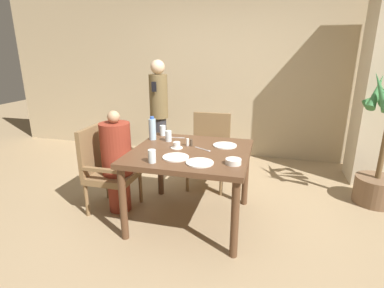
{
  "coord_description": "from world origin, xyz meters",
  "views": [
    {
      "loc": [
        0.73,
        -2.7,
        1.71
      ],
      "look_at": [
        0.0,
        0.05,
        0.82
      ],
      "focal_mm": 28.0,
      "sensor_mm": 36.0,
      "label": 1
    }
  ],
  "objects_px": {
    "standing_host": "(159,110)",
    "glass_tall_near": "(163,130)",
    "bowl_small": "(233,162)",
    "chair_left_side": "(106,167)",
    "plate_main_right": "(176,157)",
    "water_bottle": "(152,129)",
    "glass_tall_mid": "(168,136)",
    "plate_dessert_center": "(225,145)",
    "chair_far_side": "(209,148)",
    "potted_palm": "(381,160)",
    "teacup_with_saucer": "(177,146)",
    "plate_main_left": "(200,163)",
    "diner_in_left_chair": "(117,161)",
    "glass_tall_far": "(152,156)"
  },
  "relations": [
    {
      "from": "diner_in_left_chair",
      "to": "plate_dessert_center",
      "type": "relative_size",
      "value": 4.61
    },
    {
      "from": "plate_main_right",
      "to": "bowl_small",
      "type": "xyz_separation_m",
      "value": [
        0.53,
        -0.02,
        0.02
      ]
    },
    {
      "from": "bowl_small",
      "to": "glass_tall_mid",
      "type": "xyz_separation_m",
      "value": [
        -0.77,
        0.51,
        0.04
      ]
    },
    {
      "from": "glass_tall_near",
      "to": "plate_dessert_center",
      "type": "bearing_deg",
      "value": -16.08
    },
    {
      "from": "chair_left_side",
      "to": "standing_host",
      "type": "distance_m",
      "value": 1.49
    },
    {
      "from": "standing_host",
      "to": "water_bottle",
      "type": "relative_size",
      "value": 6.16
    },
    {
      "from": "standing_host",
      "to": "glass_tall_mid",
      "type": "relative_size",
      "value": 13.55
    },
    {
      "from": "plate_main_left",
      "to": "chair_left_side",
      "type": "bearing_deg",
      "value": 164.19
    },
    {
      "from": "water_bottle",
      "to": "glass_tall_mid",
      "type": "distance_m",
      "value": 0.2
    },
    {
      "from": "glass_tall_mid",
      "to": "chair_left_side",
      "type": "bearing_deg",
      "value": -159.47
    },
    {
      "from": "diner_in_left_chair",
      "to": "standing_host",
      "type": "xyz_separation_m",
      "value": [
        -0.06,
        1.45,
        0.28
      ]
    },
    {
      "from": "plate_dessert_center",
      "to": "water_bottle",
      "type": "distance_m",
      "value": 0.82
    },
    {
      "from": "plate_main_left",
      "to": "plate_main_right",
      "type": "xyz_separation_m",
      "value": [
        -0.25,
        0.08,
        0.0
      ]
    },
    {
      "from": "potted_palm",
      "to": "teacup_with_saucer",
      "type": "relative_size",
      "value": 12.67
    },
    {
      "from": "plate_dessert_center",
      "to": "glass_tall_mid",
      "type": "bearing_deg",
      "value": 178.98
    },
    {
      "from": "potted_palm",
      "to": "glass_tall_mid",
      "type": "relative_size",
      "value": 13.17
    },
    {
      "from": "standing_host",
      "to": "potted_palm",
      "type": "bearing_deg",
      "value": -10.54
    },
    {
      "from": "standing_host",
      "to": "plate_dessert_center",
      "type": "xyz_separation_m",
      "value": [
        1.19,
        -1.21,
        -0.08
      ]
    },
    {
      "from": "bowl_small",
      "to": "chair_left_side",
      "type": "bearing_deg",
      "value": 169.41
    },
    {
      "from": "glass_tall_far",
      "to": "teacup_with_saucer",
      "type": "bearing_deg",
      "value": 79.11
    },
    {
      "from": "teacup_with_saucer",
      "to": "glass_tall_far",
      "type": "distance_m",
      "value": 0.45
    },
    {
      "from": "chair_far_side",
      "to": "plate_dessert_center",
      "type": "height_order",
      "value": "chair_far_side"
    },
    {
      "from": "plate_main_right",
      "to": "plate_dessert_center",
      "type": "distance_m",
      "value": 0.61
    },
    {
      "from": "chair_far_side",
      "to": "teacup_with_saucer",
      "type": "bearing_deg",
      "value": -99.75
    },
    {
      "from": "potted_palm",
      "to": "bowl_small",
      "type": "xyz_separation_m",
      "value": [
        -1.53,
        -1.18,
        0.26
      ]
    },
    {
      "from": "chair_far_side",
      "to": "glass_tall_far",
      "type": "relative_size",
      "value": 7.99
    },
    {
      "from": "teacup_with_saucer",
      "to": "glass_tall_near",
      "type": "height_order",
      "value": "glass_tall_near"
    },
    {
      "from": "chair_far_side",
      "to": "glass_tall_near",
      "type": "distance_m",
      "value": 0.74
    },
    {
      "from": "standing_host",
      "to": "glass_tall_near",
      "type": "bearing_deg",
      "value": -66.85
    },
    {
      "from": "standing_host",
      "to": "glass_tall_near",
      "type": "relative_size",
      "value": 13.55
    },
    {
      "from": "plate_main_right",
      "to": "water_bottle",
      "type": "bearing_deg",
      "value": 130.38
    },
    {
      "from": "teacup_with_saucer",
      "to": "glass_tall_far",
      "type": "height_order",
      "value": "glass_tall_far"
    },
    {
      "from": "plate_main_left",
      "to": "glass_tall_mid",
      "type": "distance_m",
      "value": 0.75
    },
    {
      "from": "teacup_with_saucer",
      "to": "glass_tall_mid",
      "type": "bearing_deg",
      "value": 127.31
    },
    {
      "from": "diner_in_left_chair",
      "to": "glass_tall_far",
      "type": "distance_m",
      "value": 0.75
    },
    {
      "from": "bowl_small",
      "to": "glass_tall_far",
      "type": "distance_m",
      "value": 0.71
    },
    {
      "from": "plate_dessert_center",
      "to": "glass_tall_near",
      "type": "xyz_separation_m",
      "value": [
        -0.76,
        0.22,
        0.05
      ]
    },
    {
      "from": "glass_tall_mid",
      "to": "plate_main_right",
      "type": "bearing_deg",
      "value": -63.92
    },
    {
      "from": "bowl_small",
      "to": "glass_tall_near",
      "type": "height_order",
      "value": "glass_tall_near"
    },
    {
      "from": "plate_main_left",
      "to": "standing_host",
      "type": "bearing_deg",
      "value": 120.75
    },
    {
      "from": "plate_main_left",
      "to": "glass_tall_far",
      "type": "height_order",
      "value": "glass_tall_far"
    },
    {
      "from": "chair_far_side",
      "to": "plate_main_left",
      "type": "relative_size",
      "value": 3.84
    },
    {
      "from": "plate_main_right",
      "to": "glass_tall_mid",
      "type": "bearing_deg",
      "value": 116.08
    },
    {
      "from": "chair_left_side",
      "to": "teacup_with_saucer",
      "type": "bearing_deg",
      "value": 2.41
    },
    {
      "from": "teacup_with_saucer",
      "to": "bowl_small",
      "type": "relative_size",
      "value": 0.89
    },
    {
      "from": "plate_main_left",
      "to": "water_bottle",
      "type": "xyz_separation_m",
      "value": [
        -0.68,
        0.58,
        0.11
      ]
    },
    {
      "from": "plate_main_left",
      "to": "glass_tall_mid",
      "type": "relative_size",
      "value": 2.08
    },
    {
      "from": "chair_left_side",
      "to": "standing_host",
      "type": "bearing_deg",
      "value": 86.76
    },
    {
      "from": "potted_palm",
      "to": "glass_tall_near",
      "type": "xyz_separation_m",
      "value": [
        -2.44,
        -0.46,
        0.29
      ]
    },
    {
      "from": "plate_dessert_center",
      "to": "bowl_small",
      "type": "relative_size",
      "value": 1.77
    }
  ]
}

